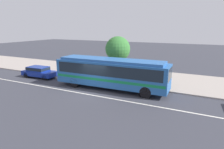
{
  "coord_description": "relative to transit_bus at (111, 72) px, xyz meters",
  "views": [
    {
      "loc": [
        9.13,
        -14.56,
        5.89
      ],
      "look_at": [
        0.92,
        2.13,
        1.3
      ],
      "focal_mm": 30.99,
      "sensor_mm": 36.0,
      "label": 1
    }
  ],
  "objects": [
    {
      "name": "lane_stripe_center",
      "position": [
        -1.08,
        -2.39,
        -1.71
      ],
      "size": [
        56.0,
        0.16,
        0.01
      ],
      "primitive_type": "cube",
      "color": "silver",
      "rests_on": "ground_plane"
    },
    {
      "name": "bus_stop_sign",
      "position": [
        4.95,
        1.8,
        0.01
      ],
      "size": [
        0.1,
        0.44,
        2.5
      ],
      "color": "gray",
      "rests_on": "sidewalk_slab"
    },
    {
      "name": "pedestrian_waiting_near_sign",
      "position": [
        1.81,
        2.48,
        -0.55
      ],
      "size": [
        0.46,
        0.46,
        1.76
      ],
      "color": "navy",
      "rests_on": "sidewalk_slab"
    },
    {
      "name": "sidewalk_slab",
      "position": [
        -1.08,
        5.35,
        -1.65
      ],
      "size": [
        60.0,
        8.0,
        0.12
      ],
      "primitive_type": "cube",
      "color": "#A3988E",
      "rests_on": "ground_plane"
    },
    {
      "name": "sedan_behind_bus",
      "position": [
        -9.71,
        0.19,
        -0.99
      ],
      "size": [
        4.31,
        1.9,
        1.29
      ],
      "color": "navy",
      "rests_on": "ground_plane"
    },
    {
      "name": "transit_bus",
      "position": [
        0.0,
        0.0,
        0.0
      ],
      "size": [
        11.09,
        2.77,
        2.95
      ],
      "color": "#265EA5",
      "rests_on": "ground_plane"
    },
    {
      "name": "ground_plane",
      "position": [
        -1.08,
        -1.59,
        -1.71
      ],
      "size": [
        120.0,
        120.0,
        0.0
      ],
      "primitive_type": "plane",
      "color": "#373841"
    },
    {
      "name": "street_tree_near_stop",
      "position": [
        -0.96,
        3.65,
        1.77
      ],
      "size": [
        2.8,
        2.8,
        4.77
      ],
      "color": "brown",
      "rests_on": "sidewalk_slab"
    }
  ]
}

